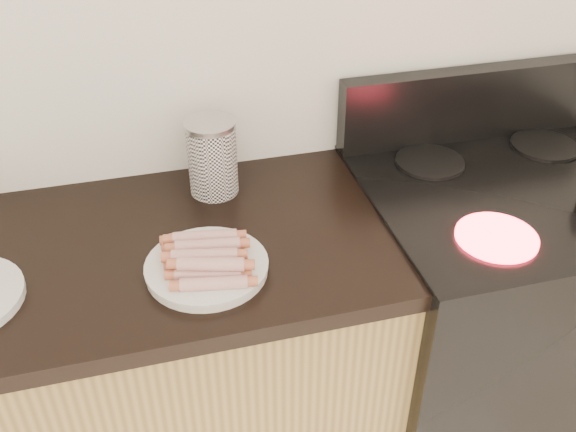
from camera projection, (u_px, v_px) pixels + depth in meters
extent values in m
cube|color=silver|center=(174.00, 16.00, 1.45)|extent=(4.00, 0.04, 2.60)
cube|color=black|center=(489.00, 323.00, 1.85)|extent=(0.76, 0.65, 0.90)
cube|color=black|center=(522.00, 190.00, 1.58)|extent=(0.76, 0.65, 0.01)
cube|color=black|center=(473.00, 103.00, 1.75)|extent=(0.76, 0.06, 0.20)
cylinder|color=#FF1E2D|center=(497.00, 237.00, 1.41)|extent=(0.18, 0.18, 0.01)
cylinder|color=black|center=(430.00, 162.00, 1.68)|extent=(0.18, 0.18, 0.01)
cylinder|color=black|center=(544.00, 146.00, 1.75)|extent=(0.18, 0.18, 0.01)
cylinder|color=silver|center=(207.00, 268.00, 1.33)|extent=(0.31, 0.31, 0.02)
cylinder|color=brown|center=(212.00, 284.00, 1.26)|extent=(0.14, 0.06, 0.03)
cylinder|color=brown|center=(210.00, 274.00, 1.28)|extent=(0.14, 0.06, 0.03)
cylinder|color=brown|center=(207.00, 265.00, 1.31)|extent=(0.14, 0.06, 0.03)
cylinder|color=brown|center=(205.00, 255.00, 1.33)|extent=(0.14, 0.06, 0.03)
cylinder|color=brown|center=(203.00, 247.00, 1.35)|extent=(0.14, 0.06, 0.03)
cylinder|color=brown|center=(201.00, 238.00, 1.38)|extent=(0.14, 0.06, 0.03)
cylinder|color=brown|center=(209.00, 265.00, 1.27)|extent=(0.14, 0.06, 0.03)
cylinder|color=brown|center=(206.00, 255.00, 1.29)|extent=(0.14, 0.06, 0.03)
cylinder|color=brown|center=(204.00, 246.00, 1.32)|extent=(0.14, 0.06, 0.03)
cylinder|color=brown|center=(202.00, 238.00, 1.34)|extent=(0.14, 0.06, 0.03)
cylinder|color=white|center=(212.00, 159.00, 1.54)|extent=(0.12, 0.12, 0.18)
cylinder|color=silver|center=(210.00, 124.00, 1.49)|extent=(0.12, 0.12, 0.01)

